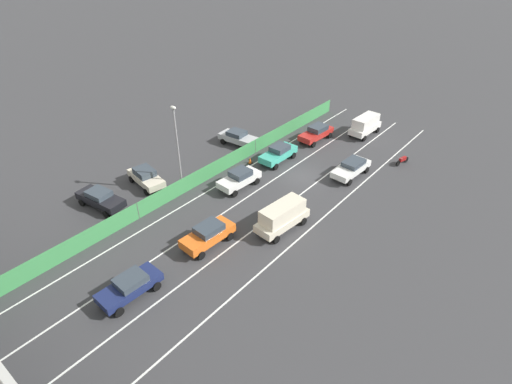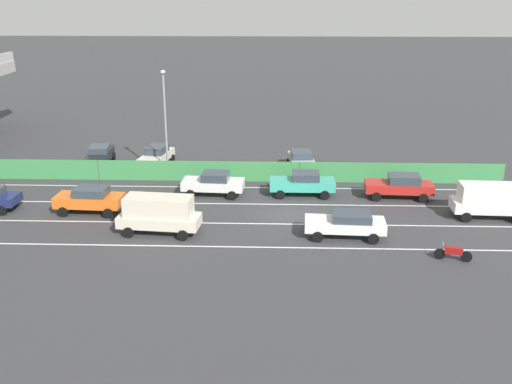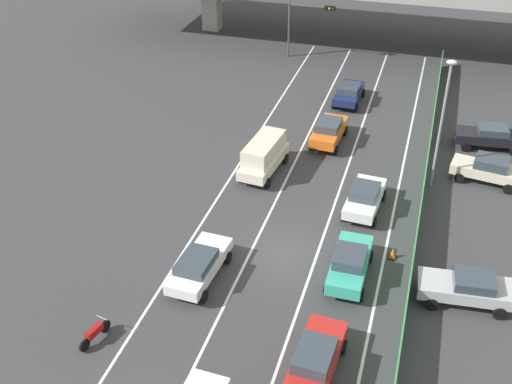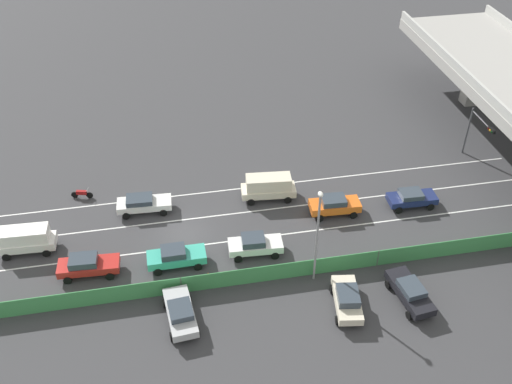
{
  "view_description": "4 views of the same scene",
  "coord_description": "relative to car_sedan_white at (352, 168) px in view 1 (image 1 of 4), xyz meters",
  "views": [
    {
      "loc": [
        -18.24,
        29.02,
        20.58
      ],
      "look_at": [
        -0.09,
        7.16,
        1.81
      ],
      "focal_mm": 28.52,
      "sensor_mm": 36.0,
      "label": 1
    },
    {
      "loc": [
        -34.76,
        1.07,
        13.67
      ],
      "look_at": [
        -1.91,
        2.15,
        2.14
      ],
      "focal_mm": 40.56,
      "sensor_mm": 36.0,
      "label": 2
    },
    {
      "loc": [
        6.26,
        -26.19,
        21.16
      ],
      "look_at": [
        -2.66,
        3.75,
        1.09
      ],
      "focal_mm": 44.93,
      "sensor_mm": 36.0,
      "label": 3
    },
    {
      "loc": [
        37.55,
        -1.18,
        32.67
      ],
      "look_at": [
        -2.26,
        6.48,
        1.66
      ],
      "focal_mm": 41.66,
      "sensor_mm": 36.0,
      "label": 4
    }
  ],
  "objects": [
    {
      "name": "car_van_white",
      "position": [
        3.33,
        -9.3,
        0.38
      ],
      "size": [
        2.15,
        4.58,
        2.22
      ],
      "color": "silver",
      "rests_on": "ground"
    },
    {
      "name": "car_hatchback_white",
      "position": [
        7.02,
        8.46,
        0.04
      ],
      "size": [
        2.19,
        4.37,
        1.67
      ],
      "color": "silver",
      "rests_on": "ground"
    },
    {
      "name": "car_taxi_orange",
      "position": [
        3.41,
        16.09,
        0.07
      ],
      "size": [
        2.13,
        4.4,
        1.69
      ],
      "color": "orange",
      "rests_on": "ground"
    },
    {
      "name": "car_taxi_teal",
      "position": [
        7.2,
        2.21,
        0.05
      ],
      "size": [
        1.94,
        4.52,
        1.68
      ],
      "color": "teal",
      "rests_on": "ground"
    },
    {
      "name": "car_van_cream",
      "position": [
        0.21,
        10.98,
        0.42
      ],
      "size": [
        2.37,
        4.94,
        2.28
      ],
      "color": "beige",
      "rests_on": "ground"
    },
    {
      "name": "traffic_cone",
      "position": [
        9.15,
        4.45,
        -0.55
      ],
      "size": [
        0.47,
        0.47,
        0.67
      ],
      "color": "orange",
      "rests_on": "ground"
    },
    {
      "name": "lane_line_left_edge",
      "position": [
        -1.61,
        9.94,
        -0.86
      ],
      "size": [
        0.14,
        49.54,
        0.01
      ],
      "primitive_type": "cube",
      "color": "silver",
      "rests_on": "ground"
    },
    {
      "name": "motorcycle",
      "position": [
        -2.95,
        -5.35,
        -0.41
      ],
      "size": [
        0.7,
        1.92,
        0.93
      ],
      "color": "black",
      "rests_on": "ground"
    },
    {
      "name": "lane_line_mid_left",
      "position": [
        1.84,
        9.94,
        -0.86
      ],
      "size": [
        0.14,
        49.54,
        0.01
      ],
      "primitive_type": "cube",
      "color": "silver",
      "rests_on": "ground"
    },
    {
      "name": "parked_sedan_dark",
      "position": [
        14.07,
        18.55,
        0.02
      ],
      "size": [
        4.78,
        2.37,
        1.59
      ],
      "color": "black",
      "rests_on": "ground"
    },
    {
      "name": "ground_plane",
      "position": [
        3.57,
        3.17,
        -0.87
      ],
      "size": [
        300.0,
        300.0,
        0.0
      ],
      "primitive_type": "plane",
      "color": "#38383A"
    },
    {
      "name": "car_sedan_red",
      "position": [
        6.87,
        -4.47,
        0.05
      ],
      "size": [
        2.14,
        4.7,
        1.68
      ],
      "color": "red",
      "rests_on": "ground"
    },
    {
      "name": "parked_sedan_cream",
      "position": [
        13.9,
        13.85,
        0.05
      ],
      "size": [
        4.54,
        2.49,
        1.68
      ],
      "color": "beige",
      "rests_on": "ground"
    },
    {
      "name": "green_fence",
      "position": [
        10.2,
        9.94,
        -0.09
      ],
      "size": [
        0.1,
        45.64,
        1.55
      ],
      "color": "#3D8E4C",
      "rests_on": "ground"
    },
    {
      "name": "parked_wagon_silver",
      "position": [
        12.87,
        2.05,
        0.01
      ],
      "size": [
        4.68,
        2.34,
        1.58
      ],
      "color": "#B2B5B7",
      "rests_on": "ground"
    },
    {
      "name": "lane_line_mid_right",
      "position": [
        5.29,
        9.94,
        -0.86
      ],
      "size": [
        0.14,
        49.54,
        0.01
      ],
      "primitive_type": "cube",
      "color": "silver",
      "rests_on": "ground"
    },
    {
      "name": "street_lamp",
      "position": [
        10.62,
        12.33,
        4.03
      ],
      "size": [
        0.6,
        0.36,
        8.21
      ],
      "color": "gray",
      "rests_on": "ground"
    },
    {
      "name": "car_sedan_white",
      "position": [
        0.0,
        0.0,
        0.0
      ],
      "size": [
        2.17,
        4.73,
        1.51
      ],
      "color": "white",
      "rests_on": "ground"
    },
    {
      "name": "car_sedan_navy",
      "position": [
        3.64,
        23.03,
        -0.01
      ],
      "size": [
        2.08,
        4.28,
        1.5
      ],
      "color": "navy",
      "rests_on": "ground"
    },
    {
      "name": "lane_line_right_edge",
      "position": [
        8.74,
        9.94,
        -0.86
      ],
      "size": [
        0.14,
        49.54,
        0.01
      ],
      "primitive_type": "cube",
      "color": "silver",
      "rests_on": "ground"
    }
  ]
}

